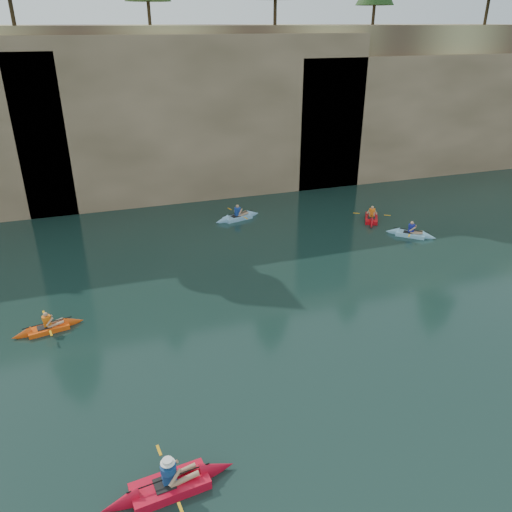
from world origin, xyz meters
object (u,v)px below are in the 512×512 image
object	(u,v)px
kayaker_red_far	(371,218)
main_kayaker	(170,485)
kayaker_ltblue_near	(411,234)
kayaker_orange	(48,328)

from	to	relation	value
kayaker_red_far	main_kayaker	bearing A→B (deg)	165.99
kayaker_ltblue_near	main_kayaker	bearing A→B (deg)	-100.32
kayaker_red_far	kayaker_ltblue_near	bearing A→B (deg)	-134.42
kayaker_orange	kayaker_ltblue_near	size ratio (longest dim) A/B	1.09
main_kayaker	kayaker_red_far	size ratio (longest dim) A/B	1.20
main_kayaker	kayaker_ltblue_near	size ratio (longest dim) A/B	1.42
main_kayaker	kayaker_ltblue_near	distance (m)	21.48
main_kayaker	kayaker_ltblue_near	xyz separation A→B (m)	(16.78, 13.40, -0.04)
kayaker_ltblue_near	kayaker_red_far	distance (m)	3.22
kayaker_orange	kayaker_ltblue_near	world-z (taller)	kayaker_ltblue_near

